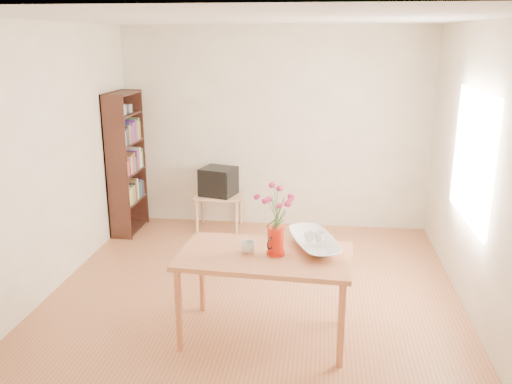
# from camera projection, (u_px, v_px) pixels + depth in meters

# --- Properties ---
(room) EXTENTS (4.50, 4.50, 4.50)m
(room) POSITION_uv_depth(u_px,v_px,m) (255.00, 169.00, 4.90)
(room) COLOR #9C5B37
(room) RESTS_ON ground
(table) EXTENTS (1.45, 0.88, 0.75)m
(table) POSITION_uv_depth(u_px,v_px,m) (265.00, 263.00, 4.44)
(table) COLOR #B1633C
(table) RESTS_ON ground
(tv_stand) EXTENTS (0.60, 0.45, 0.46)m
(tv_stand) POSITION_uv_depth(u_px,v_px,m) (219.00, 200.00, 7.11)
(tv_stand) COLOR tan
(tv_stand) RESTS_ON ground
(bookshelf) EXTENTS (0.28, 0.70, 1.80)m
(bookshelf) POSITION_uv_depth(u_px,v_px,m) (127.00, 168.00, 6.91)
(bookshelf) COLOR black
(bookshelf) RESTS_ON ground
(pitcher) EXTENTS (0.15, 0.22, 0.23)m
(pitcher) POSITION_uv_depth(u_px,v_px,m) (276.00, 242.00, 4.38)
(pitcher) COLOR red
(pitcher) RESTS_ON table
(flowers) EXTENTS (0.27, 0.27, 0.38)m
(flowers) POSITION_uv_depth(u_px,v_px,m) (276.00, 206.00, 4.29)
(flowers) COLOR #E1347F
(flowers) RESTS_ON pitcher
(mug) EXTENTS (0.17, 0.17, 0.10)m
(mug) POSITION_uv_depth(u_px,v_px,m) (248.00, 247.00, 4.43)
(mug) COLOR white
(mug) RESTS_ON table
(bowl) EXTENTS (0.63, 0.63, 0.47)m
(bowl) POSITION_uv_depth(u_px,v_px,m) (314.00, 220.00, 4.50)
(bowl) COLOR white
(bowl) RESTS_ON table
(teacup_a) EXTENTS (0.11, 0.11, 0.07)m
(teacup_a) POSITION_uv_depth(u_px,v_px,m) (309.00, 225.00, 4.52)
(teacup_a) COLOR white
(teacup_a) RESTS_ON bowl
(teacup_b) EXTENTS (0.09, 0.09, 0.07)m
(teacup_b) POSITION_uv_depth(u_px,v_px,m) (320.00, 225.00, 4.53)
(teacup_b) COLOR white
(teacup_b) RESTS_ON bowl
(television) EXTENTS (0.50, 0.48, 0.36)m
(television) POSITION_uv_depth(u_px,v_px,m) (219.00, 181.00, 7.05)
(television) COLOR black
(television) RESTS_ON tv_stand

